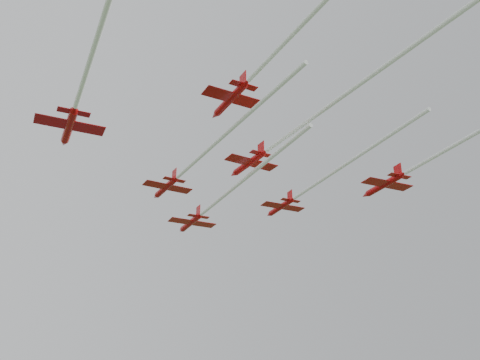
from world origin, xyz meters
TOP-DOWN VIEW (x-y plane):
  - jet_lead at (3.06, 9.03)m, footprint 11.43×50.56m
  - jet_row2_left at (-9.76, -5.94)m, footprint 8.16×44.92m
  - jet_row2_right at (13.82, -5.57)m, footprint 10.72×44.71m
  - jet_row3_left at (-29.42, -13.19)m, footprint 12.34×48.13m
  - jet_row3_mid at (-0.26, -20.30)m, footprint 8.85×57.01m
  - jet_row3_right at (23.65, -22.33)m, footprint 12.13×46.69m
  - jet_row4_left at (-13.20, -29.45)m, footprint 8.23×42.10m

SIDE VIEW (x-z plane):
  - jet_row2_left at x=-9.76m, z-range 53.55..55.95m
  - jet_lead at x=3.06m, z-range 54.30..57.14m
  - jet_row2_right at x=13.82m, z-range 55.23..57.73m
  - jet_row3_left at x=-29.42m, z-range 55.63..58.45m
  - jet_row3_right at x=23.65m, z-range 56.12..58.91m
  - jet_row3_mid at x=-0.26m, z-range 56.39..59.01m
  - jet_row4_left at x=-13.20m, z-range 56.62..59.03m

